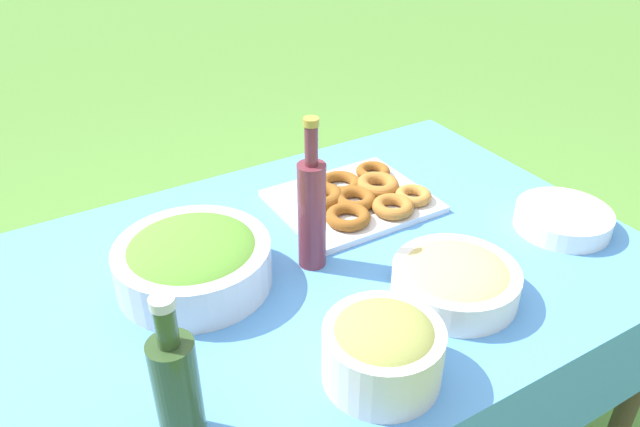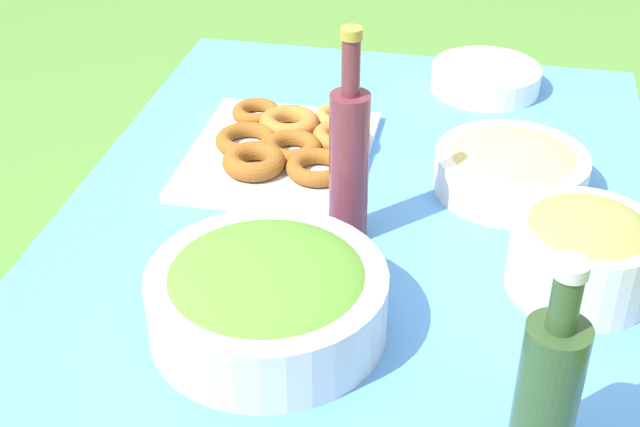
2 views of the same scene
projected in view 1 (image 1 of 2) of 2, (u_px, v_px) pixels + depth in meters
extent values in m
cube|color=#4C8CD1|center=(329.00, 264.00, 1.34)|extent=(1.34, 0.94, 0.02)
cube|color=#4C8CD1|center=(241.00, 214.00, 1.75)|extent=(1.34, 0.01, 0.22)
cube|color=#4C8CD1|center=(535.00, 225.00, 1.70)|extent=(0.01, 0.94, 0.22)
cylinder|color=#473828|center=(630.00, 398.00, 1.51)|extent=(0.05, 0.05, 0.72)
cylinder|color=#473828|center=(38.00, 374.00, 1.57)|extent=(0.05, 0.05, 0.72)
cylinder|color=#473828|center=(417.00, 235.00, 2.11)|extent=(0.05, 0.05, 0.72)
cylinder|color=silver|center=(194.00, 265.00, 1.25)|extent=(0.31, 0.31, 0.09)
ellipsoid|color=#51892D|center=(192.00, 252.00, 1.23)|extent=(0.27, 0.27, 0.07)
cylinder|color=white|center=(455.00, 282.00, 1.22)|extent=(0.25, 0.25, 0.06)
ellipsoid|color=tan|center=(456.00, 274.00, 1.21)|extent=(0.22, 0.22, 0.06)
cube|color=silver|center=(352.00, 201.00, 1.53)|extent=(0.36, 0.31, 0.02)
torus|color=brown|center=(340.00, 184.00, 1.56)|extent=(0.13, 0.13, 0.03)
torus|color=brown|center=(373.00, 171.00, 1.62)|extent=(0.12, 0.12, 0.02)
torus|color=#A36628|center=(378.00, 185.00, 1.55)|extent=(0.15, 0.15, 0.03)
torus|color=brown|center=(348.00, 217.00, 1.43)|extent=(0.15, 0.15, 0.03)
torus|color=brown|center=(355.00, 199.00, 1.49)|extent=(0.13, 0.13, 0.03)
torus|color=brown|center=(322.00, 196.00, 1.50)|extent=(0.15, 0.15, 0.03)
torus|color=#B27533|center=(413.00, 196.00, 1.51)|extent=(0.12, 0.12, 0.03)
torus|color=#A36628|center=(393.00, 207.00, 1.46)|extent=(0.12, 0.12, 0.03)
cylinder|color=white|center=(561.00, 226.00, 1.44)|extent=(0.22, 0.22, 0.01)
cylinder|color=white|center=(562.00, 221.00, 1.43)|extent=(0.22, 0.22, 0.01)
cylinder|color=white|center=(563.00, 217.00, 1.43)|extent=(0.22, 0.22, 0.01)
cylinder|color=white|center=(565.00, 212.00, 1.42)|extent=(0.22, 0.22, 0.01)
cylinder|color=#2D4723|center=(178.00, 392.00, 0.90)|extent=(0.07, 0.07, 0.19)
cylinder|color=#2D4723|center=(166.00, 326.00, 0.83)|extent=(0.03, 0.03, 0.07)
cylinder|color=#B7B7B7|center=(162.00, 302.00, 0.81)|extent=(0.04, 0.04, 0.02)
cylinder|color=maroon|center=(312.00, 216.00, 1.27)|extent=(0.06, 0.06, 0.23)
cylinder|color=maroon|center=(311.00, 146.00, 1.18)|extent=(0.03, 0.03, 0.08)
cylinder|color=#A58C33|center=(311.00, 122.00, 1.16)|extent=(0.03, 0.03, 0.02)
cylinder|color=silver|center=(382.00, 354.00, 1.03)|extent=(0.20, 0.20, 0.10)
ellipsoid|color=olive|center=(384.00, 337.00, 1.01)|extent=(0.18, 0.18, 0.07)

